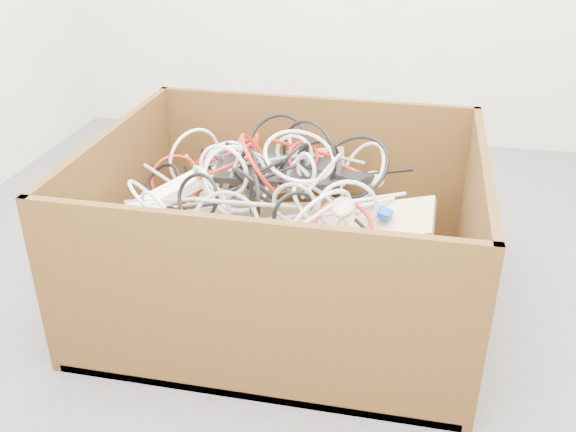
% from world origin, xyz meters
% --- Properties ---
extents(ground, '(3.00, 3.00, 0.00)m').
position_xyz_m(ground, '(0.00, 0.00, 0.00)').
color(ground, '#565659').
rests_on(ground, ground).
extents(cardboard_box, '(1.15, 0.96, 0.55)m').
position_xyz_m(cardboard_box, '(-0.05, -0.05, 0.14)').
color(cardboard_box, '#3C290F').
rests_on(cardboard_box, ground).
extents(keyboard_pile, '(0.99, 0.79, 0.31)m').
position_xyz_m(keyboard_pile, '(-0.02, -0.00, 0.28)').
color(keyboard_pile, '#C8B68D').
rests_on(keyboard_pile, cardboard_box).
extents(mice_scatter, '(0.62, 0.62, 0.21)m').
position_xyz_m(mice_scatter, '(0.00, -0.08, 0.35)').
color(mice_scatter, '#B9AD94').
rests_on(mice_scatter, keyboard_pile).
extents(power_strip_left, '(0.26, 0.26, 0.13)m').
position_xyz_m(power_strip_left, '(-0.43, -0.12, 0.36)').
color(power_strip_left, white).
rests_on(power_strip_left, keyboard_pile).
extents(power_strip_right, '(0.27, 0.25, 0.10)m').
position_xyz_m(power_strip_right, '(-0.36, -0.20, 0.32)').
color(power_strip_right, white).
rests_on(power_strip_right, keyboard_pile).
extents(vga_plug, '(0.06, 0.06, 0.03)m').
position_xyz_m(vga_plug, '(0.26, -0.06, 0.36)').
color(vga_plug, '#0C3DB6').
rests_on(vga_plug, keyboard_pile).
extents(cable_tangle, '(0.94, 0.81, 0.37)m').
position_xyz_m(cable_tangle, '(-0.13, -0.00, 0.41)').
color(cable_tangle, black).
rests_on(cable_tangle, keyboard_pile).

